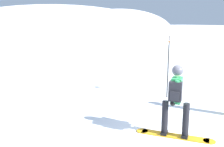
% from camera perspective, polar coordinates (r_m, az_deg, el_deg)
% --- Properties ---
extents(ground_plane, '(300.00, 300.00, 0.00)m').
position_cam_1_polar(ground_plane, '(6.66, 13.55, -12.79)').
color(ground_plane, white).
extents(ridge_peak_main, '(35.21, 31.69, 10.03)m').
position_cam_1_polar(ridge_peak_main, '(40.26, -11.62, 7.22)').
color(ridge_peak_main, white).
rests_on(ridge_peak_main, ground).
extents(ridge_peak_far, '(24.50, 22.05, 10.72)m').
position_cam_1_polar(ridge_peak_far, '(59.24, 1.65, 8.67)').
color(ridge_peak_far, white).
rests_on(ridge_peak_far, ground).
extents(snowboarder_main, '(1.24, 1.51, 1.71)m').
position_cam_1_polar(snowboarder_main, '(6.22, 13.68, -5.50)').
color(snowboarder_main, orange).
rests_on(snowboarder_main, ground).
extents(piste_marker_near, '(0.20, 0.20, 2.24)m').
position_cam_1_polar(piste_marker_near, '(9.40, 12.10, 2.39)').
color(piste_marker_near, black).
rests_on(piste_marker_near, ground).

